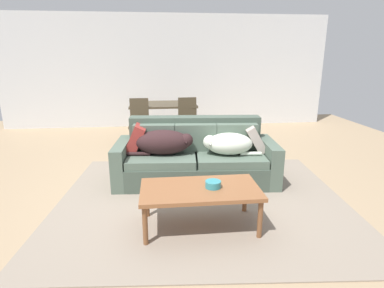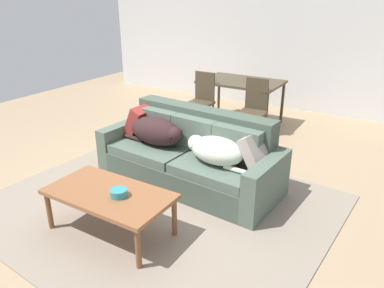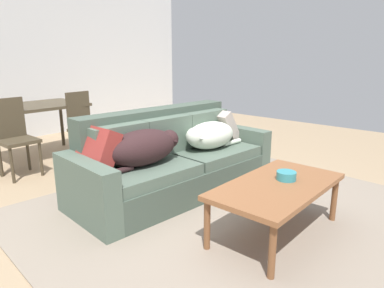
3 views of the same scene
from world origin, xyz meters
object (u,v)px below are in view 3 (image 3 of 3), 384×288
(throw_pillow_by_right_arm, at_px, (221,125))
(dining_table, at_px, (32,110))
(couch, at_px, (172,161))
(throw_pillow_by_left_arm, at_px, (97,151))
(coffee_table, at_px, (277,189))
(dog_on_right_cushion, at_px, (209,135))
(dining_chair_near_left, at_px, (15,134))
(dog_on_left_cushion, at_px, (144,147))
(dining_chair_near_right, at_px, (84,123))
(bowl_on_coffee_table, at_px, (286,176))

(throw_pillow_by_right_arm, relative_size, dining_table, 0.29)
(dining_table, bearing_deg, couch, -80.10)
(throw_pillow_by_left_arm, relative_size, coffee_table, 0.34)
(dog_on_right_cushion, relative_size, dining_chair_near_left, 0.83)
(couch, relative_size, dog_on_left_cushion, 2.48)
(dog_on_right_cushion, bearing_deg, dog_on_left_cushion, 177.85)
(couch, xyz_separation_m, dining_chair_near_right, (0.06, 1.80, 0.18))
(coffee_table, bearing_deg, throw_pillow_by_right_arm, 53.14)
(dog_on_left_cushion, relative_size, throw_pillow_by_right_arm, 2.34)
(dog_on_right_cushion, xyz_separation_m, throw_pillow_by_right_arm, (0.43, 0.15, 0.03))
(couch, relative_size, dog_on_right_cushion, 2.92)
(dog_on_left_cushion, xyz_separation_m, coffee_table, (0.33, -1.22, -0.20))
(dog_on_left_cushion, height_order, throw_pillow_by_left_arm, throw_pillow_by_left_arm)
(couch, relative_size, dining_chair_near_left, 2.42)
(throw_pillow_by_left_arm, xyz_separation_m, dining_chair_near_left, (-0.04, 1.68, -0.09))
(throw_pillow_by_left_arm, relative_size, dining_chair_near_right, 0.44)
(dining_table, relative_size, dining_chair_near_right, 1.44)
(throw_pillow_by_right_arm, xyz_separation_m, dining_table, (-1.25, 2.36, 0.09))
(couch, bearing_deg, dining_chair_near_right, 92.37)
(dining_chair_near_left, bearing_deg, dining_table, 48.34)
(dining_chair_near_left, bearing_deg, coffee_table, -76.67)
(couch, distance_m, throw_pillow_by_left_arm, 0.89)
(couch, xyz_separation_m, throw_pillow_by_left_arm, (-0.84, 0.11, 0.28))
(dog_on_right_cushion, bearing_deg, bowl_on_coffee_table, -105.05)
(dog_on_left_cushion, relative_size, bowl_on_coffee_table, 5.73)
(coffee_table, bearing_deg, dog_on_left_cushion, 105.16)
(couch, relative_size, coffee_table, 1.89)
(dog_on_left_cushion, relative_size, dining_table, 0.68)
(dog_on_left_cushion, xyz_separation_m, bowl_on_coffee_table, (0.46, -1.23, -0.12))
(bowl_on_coffee_table, xyz_separation_m, dining_table, (-0.43, 3.64, 0.22))
(dining_chair_near_right, bearing_deg, dog_on_right_cushion, -83.62)
(throw_pillow_by_left_arm, relative_size, bowl_on_coffee_table, 2.56)
(couch, xyz_separation_m, bowl_on_coffee_table, (0.02, -1.31, 0.14))
(throw_pillow_by_right_arm, height_order, dining_chair_near_left, dining_chair_near_left)
(coffee_table, bearing_deg, couch, 85.13)
(dog_on_left_cushion, distance_m, dining_chair_near_right, 1.94)
(bowl_on_coffee_table, bearing_deg, couch, 90.92)
(dining_chair_near_left, bearing_deg, couch, -64.48)
(coffee_table, distance_m, bowl_on_coffee_table, 0.15)
(dog_on_right_cushion, relative_size, coffee_table, 0.65)
(dog_on_left_cushion, bearing_deg, couch, 14.12)
(dining_chair_near_right, bearing_deg, dog_on_left_cushion, -109.00)
(dining_table, bearing_deg, dog_on_right_cushion, -71.73)
(bowl_on_coffee_table, xyz_separation_m, dining_chair_near_left, (-0.90, 3.10, 0.04))
(coffee_table, bearing_deg, dining_table, 94.66)
(throw_pillow_by_right_arm, distance_m, dining_table, 2.67)
(couch, height_order, dog_on_right_cushion, couch)
(throw_pillow_by_left_arm, xyz_separation_m, coffee_table, (0.73, -1.41, -0.21))
(bowl_on_coffee_table, bearing_deg, throw_pillow_by_right_arm, 57.25)
(couch, bearing_deg, dining_table, 104.30)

